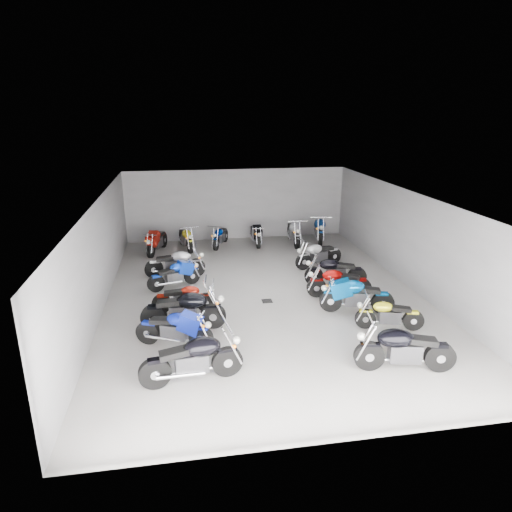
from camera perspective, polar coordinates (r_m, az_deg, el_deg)
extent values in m
plane|color=#999691|center=(14.91, 1.03, -4.90)|extent=(14.00, 14.00, 0.00)
cube|color=gray|center=(21.08, -2.43, 6.47)|extent=(10.00, 0.10, 3.20)
cube|color=gray|center=(14.36, -18.96, -0.03)|extent=(0.10, 14.00, 3.20)
cube|color=gray|center=(16.02, 18.94, 1.79)|extent=(0.10, 14.00, 3.20)
cube|color=black|center=(13.98, 1.10, 7.35)|extent=(10.00, 14.00, 0.04)
cube|color=black|center=(14.46, 1.39, -5.64)|extent=(0.32, 0.32, 0.01)
cylinder|color=black|center=(10.57, -3.61, -13.04)|extent=(0.72, 0.24, 0.71)
cylinder|color=black|center=(10.37, -12.53, -14.15)|extent=(0.73, 0.26, 0.71)
cube|color=#2D2D30|center=(10.38, -8.04, -13.10)|extent=(0.76, 0.43, 0.44)
ellipsoid|color=black|center=(10.24, -6.76, -11.23)|extent=(0.81, 0.55, 0.40)
cube|color=black|center=(10.19, -10.12, -11.85)|extent=(0.71, 0.40, 0.20)
cylinder|color=black|center=(11.70, -6.88, -10.10)|extent=(0.63, 0.34, 0.63)
cylinder|color=black|center=(12.19, -13.34, -9.28)|extent=(0.64, 0.36, 0.63)
cube|color=#2D2D30|center=(11.88, -10.21, -9.27)|extent=(0.70, 0.50, 0.39)
ellipsoid|color=#0F219D|center=(11.67, -9.29, -8.03)|extent=(0.76, 0.61, 0.35)
cube|color=black|center=(11.87, -11.70, -7.91)|extent=(0.66, 0.47, 0.18)
cylinder|color=black|center=(12.68, -5.39, -7.50)|extent=(0.73, 0.23, 0.72)
cylinder|color=black|center=(12.87, -12.67, -7.48)|extent=(0.73, 0.25, 0.72)
cube|color=#2D2D30|center=(12.71, -9.08, -7.05)|extent=(0.76, 0.42, 0.45)
ellipsoid|color=black|center=(12.53, -8.04, -5.57)|extent=(0.81, 0.54, 0.40)
cube|color=black|center=(12.63, -10.77, -5.75)|extent=(0.71, 0.39, 0.20)
cylinder|color=black|center=(13.74, -6.25, -5.77)|extent=(0.59, 0.17, 0.58)
cylinder|color=black|center=(13.84, -11.72, -5.86)|extent=(0.59, 0.18, 0.58)
cube|color=#2D2D30|center=(13.74, -9.02, -5.47)|extent=(0.61, 0.32, 0.36)
ellipsoid|color=maroon|center=(13.61, -8.24, -4.34)|extent=(0.64, 0.41, 0.33)
cube|color=black|center=(13.67, -10.28, -4.52)|extent=(0.57, 0.30, 0.16)
cylinder|color=black|center=(15.91, -8.01, -2.46)|extent=(0.58, 0.35, 0.58)
cylinder|color=black|center=(15.42, -12.40, -3.39)|extent=(0.58, 0.37, 0.58)
cube|color=#2D2D30|center=(15.62, -10.19, -2.61)|extent=(0.65, 0.49, 0.36)
ellipsoid|color=#0B31AA|center=(15.60, -9.58, -1.47)|extent=(0.71, 0.59, 0.33)
cube|color=black|center=(15.43, -11.22, -1.93)|extent=(0.61, 0.46, 0.17)
cylinder|color=black|center=(16.57, -7.48, -1.44)|extent=(0.67, 0.16, 0.66)
cylinder|color=black|center=(16.67, -12.63, -1.62)|extent=(0.67, 0.19, 0.66)
cube|color=#2D2D30|center=(16.57, -10.08, -1.20)|extent=(0.68, 0.34, 0.41)
ellipsoid|color=#ABABB1|center=(16.45, -9.35, -0.08)|extent=(0.72, 0.44, 0.37)
cube|color=black|center=(16.50, -11.28, -0.29)|extent=(0.64, 0.32, 0.19)
cylinder|color=black|center=(11.07, 13.96, -12.03)|extent=(0.73, 0.28, 0.71)
cylinder|color=black|center=(11.51, 21.99, -11.65)|extent=(0.73, 0.31, 0.71)
cube|color=#2D2D30|center=(11.21, 18.11, -11.37)|extent=(0.77, 0.47, 0.44)
ellipsoid|color=black|center=(10.98, 17.05, -9.80)|extent=(0.83, 0.59, 0.40)
cube|color=black|center=(11.17, 20.04, -9.89)|extent=(0.73, 0.44, 0.20)
cylinder|color=black|center=(13.01, 13.51, -7.63)|extent=(0.58, 0.25, 0.57)
cylinder|color=black|center=(13.27, 19.05, -7.63)|extent=(0.58, 0.27, 0.57)
cube|color=#2D2D30|center=(13.09, 16.34, -7.29)|extent=(0.62, 0.40, 0.35)
ellipsoid|color=gold|center=(12.93, 15.60, -6.15)|extent=(0.67, 0.49, 0.32)
cube|color=black|center=(13.05, 17.67, -6.30)|extent=(0.59, 0.38, 0.16)
cylinder|color=black|center=(13.82, 9.31, -5.56)|extent=(0.68, 0.30, 0.67)
cylinder|color=black|center=(14.01, 15.55, -5.66)|extent=(0.69, 0.32, 0.67)
cube|color=#2D2D30|center=(13.85, 12.48, -5.22)|extent=(0.74, 0.48, 0.42)
ellipsoid|color=#014B8E|center=(13.70, 11.61, -3.91)|extent=(0.80, 0.59, 0.38)
cube|color=black|center=(13.79, 13.95, -4.12)|extent=(0.69, 0.45, 0.19)
cylinder|color=black|center=(14.78, 7.57, -3.95)|extent=(0.65, 0.23, 0.64)
cylinder|color=black|center=(15.03, 13.05, -3.89)|extent=(0.65, 0.25, 0.64)
cube|color=#2D2D30|center=(14.85, 10.36, -3.57)|extent=(0.69, 0.40, 0.40)
ellipsoid|color=#810705|center=(14.70, 9.58, -2.42)|extent=(0.73, 0.51, 0.36)
cube|color=black|center=(14.81, 11.63, -2.55)|extent=(0.64, 0.38, 0.18)
cylinder|color=black|center=(15.76, 7.25, -2.49)|extent=(0.66, 0.26, 0.65)
cylinder|color=black|center=(15.97, 12.51, -2.52)|extent=(0.67, 0.28, 0.65)
cube|color=#2D2D30|center=(15.81, 9.92, -2.16)|extent=(0.71, 0.43, 0.41)
ellipsoid|color=black|center=(15.68, 9.17, -1.05)|extent=(0.76, 0.53, 0.36)
cube|color=black|center=(15.77, 11.14, -1.20)|extent=(0.66, 0.40, 0.18)
cylinder|color=black|center=(17.21, 5.93, -0.69)|extent=(0.64, 0.33, 0.63)
cylinder|color=black|center=(18.04, 9.68, 0.02)|extent=(0.65, 0.35, 0.63)
cube|color=#2D2D30|center=(17.58, 7.86, -0.02)|extent=(0.70, 0.49, 0.39)
ellipsoid|color=#A4A4A8|center=(17.37, 7.33, 0.86)|extent=(0.76, 0.60, 0.36)
cube|color=black|center=(17.69, 8.72, 0.98)|extent=(0.66, 0.46, 0.18)
cylinder|color=black|center=(18.95, -13.01, 0.73)|extent=(0.33, 0.67, 0.66)
cylinder|color=black|center=(20.29, -11.54, 1.97)|extent=(0.35, 0.67, 0.66)
cube|color=#2D2D30|center=(19.59, -12.27, 1.66)|extent=(0.50, 0.73, 0.41)
ellipsoid|color=#A7180F|center=(19.30, -12.56, 2.41)|extent=(0.60, 0.79, 0.37)
cube|color=black|center=(19.81, -12.00, 2.73)|extent=(0.46, 0.69, 0.19)
cylinder|color=black|center=(19.23, -8.26, 1.22)|extent=(0.26, 0.64, 0.63)
cylinder|color=black|center=(20.57, -9.21, 2.28)|extent=(0.28, 0.65, 0.63)
cube|color=#2D2D30|center=(19.87, -8.77, 2.04)|extent=(0.42, 0.69, 0.39)
ellipsoid|color=yellow|center=(19.59, -8.66, 2.76)|extent=(0.52, 0.74, 0.35)
cube|color=black|center=(20.10, -9.01, 3.02)|extent=(0.39, 0.64, 0.18)
cylinder|color=black|center=(19.51, -5.02, 1.52)|extent=(0.33, 0.59, 0.59)
cylinder|color=black|center=(20.74, -3.92, 2.55)|extent=(0.35, 0.60, 0.59)
cube|color=#2D2D30|center=(20.10, -4.46, 2.30)|extent=(0.48, 0.66, 0.37)
ellipsoid|color=navy|center=(19.84, -4.65, 2.97)|extent=(0.58, 0.72, 0.33)
cube|color=black|center=(20.31, -4.23, 3.23)|extent=(0.45, 0.62, 0.17)
cylinder|color=black|center=(19.71, 0.29, 1.80)|extent=(0.13, 0.62, 0.62)
cylinder|color=black|center=(21.04, -0.35, 2.85)|extent=(0.15, 0.62, 0.62)
cube|color=#2D2D30|center=(20.35, -0.04, 2.60)|extent=(0.29, 0.63, 0.39)
ellipsoid|color=black|center=(20.07, 0.06, 3.29)|extent=(0.39, 0.66, 0.35)
cube|color=black|center=(20.57, -0.18, 3.55)|extent=(0.27, 0.59, 0.18)
cylinder|color=black|center=(19.73, 5.14, 1.87)|extent=(0.18, 0.70, 0.70)
cylinder|color=black|center=(21.22, 4.31, 3.04)|extent=(0.20, 0.70, 0.70)
cube|color=#2D2D30|center=(20.45, 4.72, 2.77)|extent=(0.36, 0.72, 0.43)
ellipsoid|color=silver|center=(20.13, 4.87, 3.55)|extent=(0.47, 0.76, 0.39)
cube|color=black|center=(20.70, 4.56, 3.83)|extent=(0.34, 0.68, 0.20)
cylinder|color=black|center=(20.26, 8.04, 2.24)|extent=(0.31, 0.75, 0.73)
cylinder|color=black|center=(21.86, 7.73, 3.42)|extent=(0.33, 0.75, 0.73)
cube|color=#2D2D30|center=(21.03, 7.89, 3.15)|extent=(0.50, 0.80, 0.46)
ellipsoid|color=navy|center=(20.69, 7.98, 3.96)|extent=(0.62, 0.86, 0.41)
cube|color=black|center=(21.30, 7.86, 4.24)|extent=(0.47, 0.75, 0.21)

